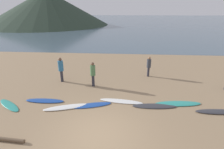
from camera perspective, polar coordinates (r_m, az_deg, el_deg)
name	(u,v)px	position (r m, az deg, el deg)	size (l,w,h in m)	color
ground_plane	(113,65)	(16.87, 0.42, 3.13)	(120.00, 120.00, 0.20)	#997C5B
ocean_water	(123,21)	(70.08, 3.57, 16.89)	(140.00, 100.00, 0.01)	#475B6B
headland_hill	(47,8)	(58.24, -20.23, 19.63)	(35.49, 35.49, 9.65)	#28382B
surfboard_0	(9,105)	(11.38, -30.35, -8.55)	(2.01, 0.48, 0.07)	teal
surfboard_1	(45,101)	(10.97, -20.94, -7.93)	(2.23, 0.50, 0.08)	#1E479E
surfboard_2	(66,107)	(9.98, -14.54, -10.19)	(2.43, 0.48, 0.08)	white
surfboard_3	(91,105)	(9.92, -6.76, -9.84)	(2.24, 0.50, 0.06)	#1E479E
surfboard_4	(121,101)	(10.24, 2.97, -8.63)	(2.48, 0.47, 0.06)	white
surfboard_5	(155,106)	(10.04, 13.61, -9.90)	(2.42, 0.55, 0.07)	#333338
surfboard_6	(178,104)	(10.66, 20.57, -8.80)	(2.57, 0.59, 0.07)	teal
surfboard_7	(218,112)	(10.79, 31.20, -10.25)	(2.35, 0.48, 0.09)	#333338
person_0	(93,72)	(11.85, -6.23, 0.73)	(0.34, 0.34, 1.70)	#2D2D38
person_2	(149,65)	(13.82, 11.82, 3.07)	(0.32, 0.32, 1.58)	#2D2D38
person_3	(61,68)	(13.02, -16.23, 2.12)	(0.36, 0.36, 1.79)	#2D2D38
driftwood_log	(8,140)	(8.69, -30.57, -17.69)	(0.16, 0.16, 1.41)	brown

